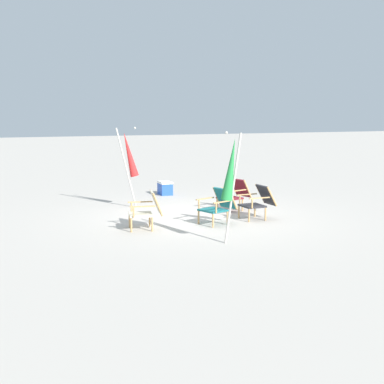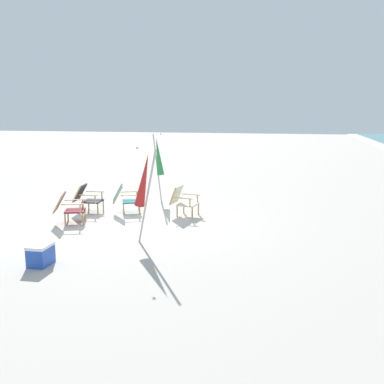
{
  "view_description": "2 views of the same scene",
  "coord_description": "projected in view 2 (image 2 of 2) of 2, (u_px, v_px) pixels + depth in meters",
  "views": [
    {
      "loc": [
        -11.59,
        4.54,
        2.5
      ],
      "look_at": [
        -0.85,
        0.47,
        0.73
      ],
      "focal_mm": 50.0,
      "sensor_mm": 36.0,
      "label": 1
    },
    {
      "loc": [
        10.63,
        4.0,
        2.88
      ],
      "look_at": [
        -0.73,
        1.79,
        0.69
      ],
      "focal_mm": 42.0,
      "sensor_mm": 36.0,
      "label": 2
    }
  ],
  "objects": [
    {
      "name": "cooler_box",
      "position": [
        41.0,
        255.0,
        8.3
      ],
      "size": [
        0.49,
        0.35,
        0.4
      ],
      "color": "blue",
      "rests_on": "ground"
    },
    {
      "name": "umbrella_furled_green",
      "position": [
        158.0,
        157.0,
        13.74
      ],
      "size": [
        0.31,
        0.41,
        2.11
      ],
      "color": "#B7B2A8",
      "rests_on": "ground"
    },
    {
      "name": "beach_chair_back_right",
      "position": [
        87.0,
        197.0,
        12.44
      ],
      "size": [
        0.63,
        0.79,
        0.78
      ],
      "color": "#28282D",
      "rests_on": "ground"
    },
    {
      "name": "beach_chair_mid_center",
      "position": [
        183.0,
        200.0,
        12.07
      ],
      "size": [
        0.69,
        0.78,
        0.81
      ],
      "color": "beige",
      "rests_on": "ground"
    },
    {
      "name": "ground_plane",
      "position": [
        118.0,
        221.0,
        11.54
      ],
      "size": [
        80.0,
        80.0,
        0.0
      ],
      "primitive_type": "plane",
      "color": "#B2AAA0"
    },
    {
      "name": "beach_chair_front_left",
      "position": [
        125.0,
        198.0,
        12.37
      ],
      "size": [
        0.79,
        0.9,
        0.79
      ],
      "color": "#196066",
      "rests_on": "ground"
    },
    {
      "name": "beach_chair_front_right",
      "position": [
        68.0,
        207.0,
        11.26
      ],
      "size": [
        0.78,
        0.9,
        0.78
      ],
      "color": "maroon",
      "rests_on": "ground"
    },
    {
      "name": "umbrella_furled_red",
      "position": [
        144.0,
        181.0,
        9.43
      ],
      "size": [
        0.36,
        0.59,
        2.08
      ],
      "color": "#B7B2A8",
      "rests_on": "ground"
    }
  ]
}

